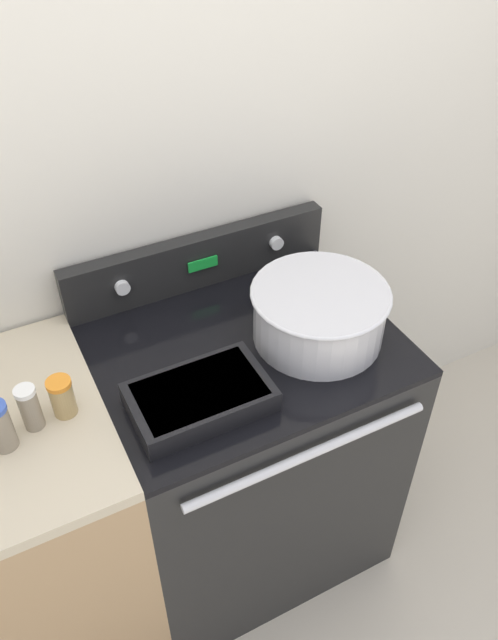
# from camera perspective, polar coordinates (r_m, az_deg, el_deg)

# --- Properties ---
(ground_plane) EXTENTS (12.00, 12.00, 0.00)m
(ground_plane) POSITION_cam_1_polar(r_m,az_deg,el_deg) (2.24, 3.85, -24.92)
(ground_plane) COLOR beige
(kitchen_wall) EXTENTS (8.00, 0.05, 2.50)m
(kitchen_wall) POSITION_cam_1_polar(r_m,az_deg,el_deg) (1.73, -5.91, 13.32)
(kitchen_wall) COLOR silver
(kitchen_wall) RESTS_ON ground_plane
(stove_range) EXTENTS (0.80, 0.67, 0.92)m
(stove_range) POSITION_cam_1_polar(r_m,az_deg,el_deg) (1.99, -0.30, -11.87)
(stove_range) COLOR black
(stove_range) RESTS_ON ground_plane
(control_panel) EXTENTS (0.80, 0.07, 0.16)m
(control_panel) POSITION_cam_1_polar(r_m,az_deg,el_deg) (1.81, -4.63, 5.43)
(control_panel) COLOR black
(control_panel) RESTS_ON stove_range
(side_counter) EXTENTS (0.57, 0.64, 0.93)m
(side_counter) POSITION_cam_1_polar(r_m,az_deg,el_deg) (1.91, -19.92, -18.50)
(side_counter) COLOR tan
(side_counter) RESTS_ON ground_plane
(mixing_bowl) EXTENTS (0.36, 0.36, 0.15)m
(mixing_bowl) POSITION_cam_1_polar(r_m,az_deg,el_deg) (1.63, 6.43, 0.80)
(mixing_bowl) COLOR silver
(mixing_bowl) RESTS_ON stove_range
(casserole_dish) EXTENTS (0.33, 0.20, 0.06)m
(casserole_dish) POSITION_cam_1_polar(r_m,az_deg,el_deg) (1.48, -4.52, -6.95)
(casserole_dish) COLOR black
(casserole_dish) RESTS_ON stove_range
(ladle) EXTENTS (0.08, 0.28, 0.08)m
(ladle) POSITION_cam_1_polar(r_m,az_deg,el_deg) (1.88, 8.27, 4.84)
(ladle) COLOR #333338
(ladle) RESTS_ON stove_range
(spice_jar_orange_cap) EXTENTS (0.06, 0.06, 0.10)m
(spice_jar_orange_cap) POSITION_cam_1_polar(r_m,az_deg,el_deg) (1.49, -16.72, -6.74)
(spice_jar_orange_cap) COLOR tan
(spice_jar_orange_cap) RESTS_ON side_counter
(spice_jar_white_cap) EXTENTS (0.05, 0.05, 0.12)m
(spice_jar_white_cap) POSITION_cam_1_polar(r_m,az_deg,el_deg) (1.48, -19.41, -7.56)
(spice_jar_white_cap) COLOR gray
(spice_jar_white_cap) RESTS_ON side_counter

